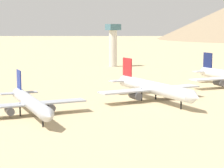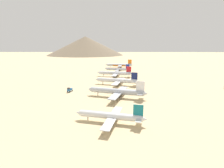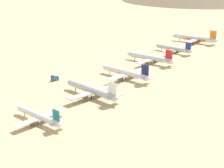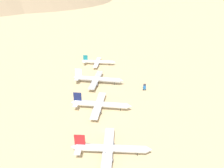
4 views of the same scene
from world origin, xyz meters
name	(u,v)px [view 2 (image 2 of 4)]	position (x,y,z in m)	size (l,w,h in m)	color
ground_plane	(116,80)	(0.00, 0.00, 0.00)	(1800.00, 1800.00, 0.00)	tan
parked_jet_0	(119,65)	(13.96, -111.95, 4.64)	(48.38, 39.38, 13.94)	silver
parked_jet_1	(118,69)	(8.64, -62.76, 3.79)	(39.05, 31.74, 11.26)	#B2B7C1
parked_jet_2	(115,73)	(5.04, -20.89, 4.38)	(44.95, 36.39, 13.00)	silver
parked_jet_3	(117,81)	(-5.04, 23.77, 4.36)	(44.90, 36.52, 12.94)	silver
parked_jet_4	(117,92)	(-11.72, 65.10, 4.47)	(46.08, 37.55, 13.29)	#B2B7C1
parked_jet_5	(111,116)	(-15.80, 108.80, 3.55)	(36.57, 29.69, 10.55)	silver
service_truck	(70,89)	(29.61, 57.26, 2.08)	(2.97, 5.34, 3.90)	#1E5999
desert_hill_2	(86,46)	(206.51, -483.93, 36.11)	(297.05, 297.05, 72.22)	#70604C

